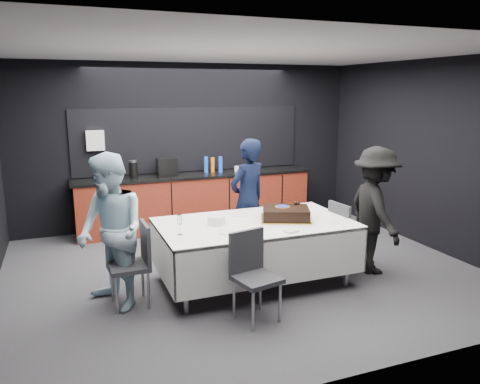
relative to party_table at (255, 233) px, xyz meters
name	(u,v)px	position (x,y,z in m)	size (l,w,h in m)	color
ground	(243,271)	(0.00, 0.40, -0.64)	(6.00, 6.00, 0.00)	#3E3E42
room_shell	(243,130)	(0.00, 0.40, 1.22)	(6.04, 5.04, 2.82)	white
kitchenette	(195,196)	(-0.02, 2.62, -0.10)	(4.10, 0.64, 2.05)	maroon
party_table	(255,233)	(0.00, 0.00, 0.00)	(2.32, 1.32, 0.78)	#99999E
cake_assembly	(286,214)	(0.40, -0.03, 0.21)	(0.75, 0.69, 0.18)	gold
plate_stack	(216,220)	(-0.46, 0.09, 0.19)	(0.22, 0.22, 0.10)	white
loose_plate_near	(227,232)	(-0.45, -0.28, 0.14)	(0.22, 0.22, 0.01)	white
loose_plate_right_a	(300,216)	(0.64, 0.04, 0.14)	(0.19, 0.19, 0.01)	white
loose_plate_right_b	(333,222)	(0.88, -0.34, 0.14)	(0.18, 0.18, 0.01)	white
loose_plate_far	(240,215)	(-0.06, 0.37, 0.14)	(0.21, 0.21, 0.01)	white
fork_pile	(291,231)	(0.22, -0.54, 0.15)	(0.15, 0.09, 0.02)	white
champagne_flute	(180,221)	(-0.97, -0.17, 0.30)	(0.06, 0.06, 0.22)	white
chair_left	(136,258)	(-1.45, -0.07, -0.11)	(0.43, 0.43, 0.92)	#2B2C30
chair_right	(345,232)	(1.26, -0.06, -0.11)	(0.45, 0.45, 0.92)	#2B2C30
chair_near	(252,269)	(-0.37, -0.83, -0.11)	(0.50, 0.50, 0.92)	#2B2C30
person_center	(248,200)	(0.25, 0.85, 0.21)	(0.62, 0.41, 1.70)	black
person_left	(111,232)	(-1.69, -0.05, 0.21)	(0.83, 0.65, 1.71)	silver
person_right	(375,210)	(1.60, -0.20, 0.18)	(1.06, 0.61, 1.65)	black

